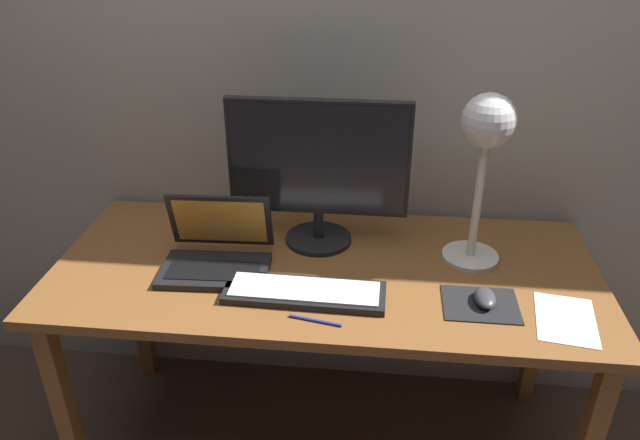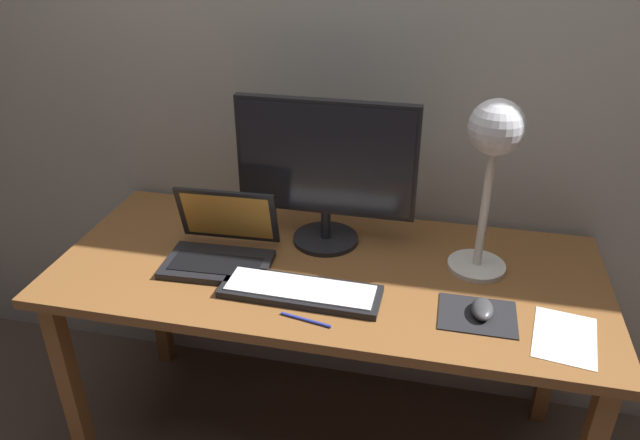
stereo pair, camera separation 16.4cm
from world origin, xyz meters
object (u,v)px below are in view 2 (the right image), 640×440
Objects in this scene: laptop at (222,241)px; keyboard_main at (300,291)px; desk_lamp at (494,148)px; mouse at (482,309)px; pen at (306,320)px; monitor at (326,167)px.

keyboard_main is at bearing -26.49° from laptop.
keyboard_main is 0.64m from desk_lamp.
pen is at bearing -164.27° from mouse.
keyboard_main is at bearing -178.33° from mouse.
mouse is (0.76, -0.12, -0.04)m from laptop.
monitor is 1.06× the size of desk_lamp.
laptop is at bearing 170.80° from mouse.
monitor is at bearing 30.09° from laptop.
monitor reaches higher than laptop.
monitor is at bearing 172.95° from desk_lamp.
monitor is 1.22× the size of keyboard_main.
monitor reaches higher than keyboard_main.
pen is at bearing -84.85° from monitor.
mouse is (0.48, 0.01, 0.01)m from keyboard_main.
monitor is 5.64× the size of mouse.
desk_lamp is at bearing 8.02° from laptop.
monitor is 1.70× the size of laptop.
pen is (-0.43, -0.35, -0.37)m from desk_lamp.
keyboard_main is 0.87× the size of desk_lamp.
keyboard_main is 1.39× the size of laptop.
laptop is at bearing -171.98° from desk_lamp.
mouse is at bearing 1.67° from keyboard_main.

